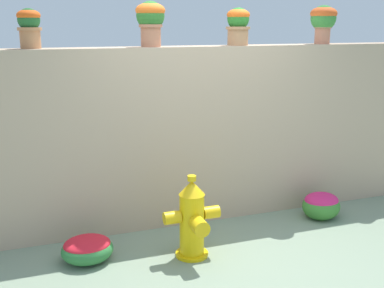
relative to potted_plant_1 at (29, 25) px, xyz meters
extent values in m
plane|color=gray|center=(1.66, -1.23, -2.17)|extent=(24.00, 24.00, 0.00)
cube|color=tan|center=(1.66, -0.03, -1.20)|extent=(6.14, 0.32, 1.95)
cylinder|color=#B8794D|center=(0.00, 0.00, -0.12)|extent=(0.19, 0.19, 0.20)
cylinder|color=#B8794D|center=(0.00, 0.00, -0.04)|extent=(0.23, 0.23, 0.03)
sphere|color=#25602D|center=(0.00, 0.00, 0.05)|extent=(0.21, 0.21, 0.21)
ellipsoid|color=#E85618|center=(0.00, 0.00, 0.09)|extent=(0.22, 0.22, 0.12)
cylinder|color=#AB694D|center=(1.17, -0.05, -0.11)|extent=(0.20, 0.20, 0.22)
cylinder|color=#AB694D|center=(1.17, -0.05, -0.01)|extent=(0.24, 0.24, 0.03)
sphere|color=#2B6827|center=(1.17, -0.05, 0.09)|extent=(0.29, 0.29, 0.29)
ellipsoid|color=orange|center=(1.17, -0.05, 0.14)|extent=(0.30, 0.30, 0.16)
cylinder|color=#AB7851|center=(2.15, -0.04, -0.12)|extent=(0.22, 0.22, 0.20)
cylinder|color=#AB7851|center=(2.15, -0.04, -0.04)|extent=(0.26, 0.26, 0.03)
sphere|color=#297227|center=(2.15, -0.04, 0.06)|extent=(0.24, 0.24, 0.24)
ellipsoid|color=orange|center=(2.15, -0.04, 0.10)|extent=(0.25, 0.25, 0.13)
cylinder|color=#BC7458|center=(3.25, -0.03, -0.12)|extent=(0.18, 0.18, 0.21)
cylinder|color=#BC7458|center=(3.25, -0.03, -0.03)|extent=(0.21, 0.21, 0.03)
sphere|color=#388337|center=(3.25, -0.03, 0.07)|extent=(0.29, 0.29, 0.29)
ellipsoid|color=#E45821|center=(3.25, -0.03, 0.12)|extent=(0.31, 0.31, 0.16)
cylinder|color=yellow|center=(1.31, -0.91, -2.16)|extent=(0.32, 0.32, 0.03)
cylinder|color=yellow|center=(1.31, -0.91, -1.86)|extent=(0.24, 0.24, 0.63)
cone|color=#E6B511|center=(1.31, -0.91, -1.48)|extent=(0.25, 0.25, 0.14)
cylinder|color=#E6B511|center=(1.31, -0.91, -1.39)|extent=(0.08, 0.08, 0.05)
cylinder|color=#E6B511|center=(1.11, -0.91, -1.75)|extent=(0.16, 0.12, 0.12)
cylinder|color=#E6B511|center=(1.50, -0.91, -1.75)|extent=(0.16, 0.12, 0.12)
cylinder|color=#E6B511|center=(1.31, -1.12, -1.79)|extent=(0.15, 0.17, 0.15)
ellipsoid|color=#397C2F|center=(3.02, -0.54, -2.03)|extent=(0.44, 0.40, 0.31)
ellipsoid|color=#CC2364|center=(3.02, -0.54, -1.96)|extent=(0.40, 0.35, 0.17)
ellipsoid|color=#2E7338|center=(0.34, -0.68, -2.06)|extent=(0.49, 0.44, 0.25)
ellipsoid|color=red|center=(0.34, -0.68, -2.01)|extent=(0.44, 0.39, 0.14)
camera|label=1|loc=(-0.14, -4.93, 0.02)|focal=45.08mm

